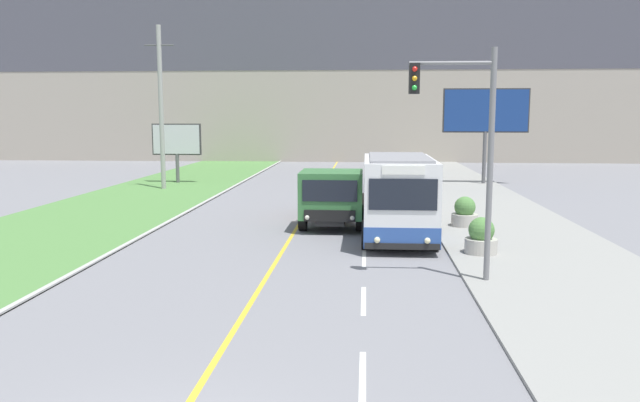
{
  "coord_description": "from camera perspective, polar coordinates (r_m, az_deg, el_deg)",
  "views": [
    {
      "loc": [
        2.76,
        -7.16,
        4.54
      ],
      "look_at": [
        1.1,
        15.56,
        1.4
      ],
      "focal_mm": 35.0,
      "sensor_mm": 36.0,
      "label": 1
    }
  ],
  "objects": [
    {
      "name": "apartment_block_background",
      "position": [
        65.37,
        1.79,
        14.95
      ],
      "size": [
        80.0,
        8.04,
        25.25
      ],
      "color": "#A89E8E",
      "rests_on": "ground_plane"
    },
    {
      "name": "city_bus",
      "position": [
        22.73,
        7.17,
        0.25
      ],
      "size": [
        2.62,
        5.72,
        3.09
      ],
      "color": "white",
      "rests_on": "ground_plane"
    },
    {
      "name": "dump_truck",
      "position": [
        25.62,
        1.17,
        0.37
      ],
      "size": [
        2.55,
        6.67,
        2.35
      ],
      "color": "black",
      "rests_on": "ground_plane"
    },
    {
      "name": "car_distant",
      "position": [
        39.19,
        5.72,
        2.17
      ],
      "size": [
        1.8,
        4.3,
        1.45
      ],
      "color": "#2D4784",
      "rests_on": "ground_plane"
    },
    {
      "name": "utility_pole_far",
      "position": [
        39.58,
        -14.33,
        8.29
      ],
      "size": [
        1.8,
        0.28,
        9.91
      ],
      "color": "#9E9E99",
      "rests_on": "ground_plane"
    },
    {
      "name": "traffic_light_mast",
      "position": [
        17.1,
        13.36,
        5.79
      ],
      "size": [
        2.28,
        0.32,
        6.3
      ],
      "color": "slate",
      "rests_on": "ground_plane"
    },
    {
      "name": "billboard_large",
      "position": [
        42.35,
        14.93,
        7.77
      ],
      "size": [
        5.54,
        0.24,
        6.27
      ],
      "color": "#59595B",
      "rests_on": "ground_plane"
    },
    {
      "name": "billboard_small",
      "position": [
        43.02,
        -12.97,
        5.34
      ],
      "size": [
        3.31,
        0.24,
        3.99
      ],
      "color": "#59595B",
      "rests_on": "ground_plane"
    },
    {
      "name": "planter_round_near",
      "position": [
        20.95,
        14.52,
        -3.25
      ],
      "size": [
        1.05,
        1.05,
        1.19
      ],
      "color": "#B7B2A8",
      "rests_on": "sidewalk_right"
    },
    {
      "name": "planter_round_second",
      "position": [
        25.91,
        13.09,
        -1.09
      ],
      "size": [
        1.06,
        1.06,
        1.21
      ],
      "color": "#B7B2A8",
      "rests_on": "sidewalk_right"
    }
  ]
}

